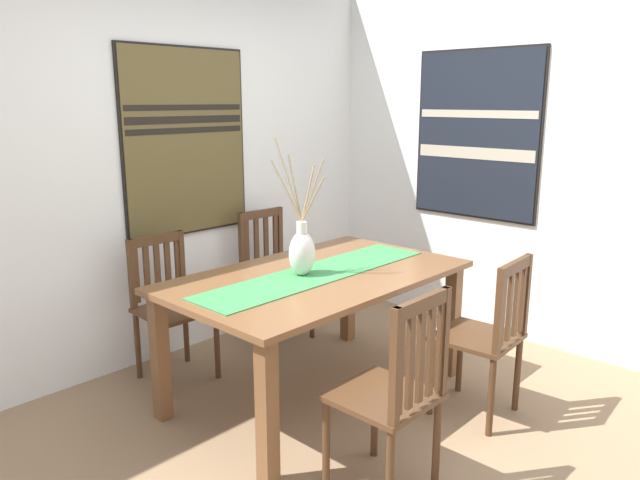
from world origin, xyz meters
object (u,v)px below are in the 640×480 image
(dining_table, at_px, (317,291))
(painting_on_back_wall, at_px, (186,142))
(painting_on_side_wall, at_px, (477,135))
(chair_0, at_px, (395,391))
(chair_1, at_px, (487,334))
(centerpiece_vase, at_px, (302,251))
(chair_2, at_px, (272,272))
(chair_3, at_px, (170,303))

(dining_table, distance_m, painting_on_back_wall, 1.44)
(dining_table, height_order, painting_on_side_wall, painting_on_side_wall)
(painting_on_back_wall, bearing_deg, painting_on_side_wall, -35.74)
(dining_table, xyz_separation_m, painting_on_side_wall, (1.68, -0.06, 0.84))
(chair_0, xyz_separation_m, chair_1, (0.92, 0.04, -0.02))
(centerpiece_vase, xyz_separation_m, chair_2, (0.55, 0.86, -0.42))
(painting_on_side_wall, bearing_deg, centerpiece_vase, 176.93)
(dining_table, height_order, centerpiece_vase, centerpiece_vase)
(chair_1, bearing_deg, dining_table, 118.57)
(centerpiece_vase, height_order, chair_0, centerpiece_vase)
(chair_1, bearing_deg, chair_3, 117.91)
(painting_on_side_wall, bearing_deg, chair_1, -146.54)
(dining_table, xyz_separation_m, chair_3, (-0.45, 0.87, -0.17))
(chair_0, relative_size, chair_2, 1.02)
(centerpiece_vase, relative_size, painting_on_side_wall, 0.63)
(dining_table, xyz_separation_m, centerpiece_vase, (-0.09, 0.04, 0.25))
(chair_1, bearing_deg, painting_on_back_wall, 104.20)
(dining_table, distance_m, chair_0, 1.02)
(chair_2, relative_size, painting_on_side_wall, 0.77)
(dining_table, relative_size, centerpiece_vase, 2.24)
(painting_on_back_wall, xyz_separation_m, painting_on_side_wall, (1.73, -1.24, 0.02))
(chair_0, distance_m, chair_3, 1.77)
(dining_table, height_order, chair_3, chair_3)
(centerpiece_vase, bearing_deg, painting_on_back_wall, 88.21)
(dining_table, bearing_deg, chair_2, 62.80)
(centerpiece_vase, bearing_deg, chair_1, -58.28)
(chair_0, relative_size, chair_3, 1.06)
(centerpiece_vase, relative_size, chair_3, 0.86)
(dining_table, relative_size, chair_1, 1.88)
(chair_3, relative_size, painting_on_back_wall, 0.73)
(chair_2, relative_size, painting_on_back_wall, 0.76)
(chair_3, bearing_deg, chair_0, -90.12)
(dining_table, distance_m, chair_2, 1.03)
(chair_3, bearing_deg, chair_2, 1.84)
(chair_0, height_order, painting_on_back_wall, painting_on_back_wall)
(chair_3, bearing_deg, painting_on_side_wall, -23.56)
(chair_0, bearing_deg, chair_1, 2.67)
(chair_0, xyz_separation_m, painting_on_side_wall, (2.13, 0.84, 0.99))
(painting_on_back_wall, bearing_deg, chair_3, -141.53)
(centerpiece_vase, xyz_separation_m, chair_1, (0.55, -0.90, -0.42))
(chair_1, relative_size, painting_on_back_wall, 0.74)
(centerpiece_vase, relative_size, chair_1, 0.84)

